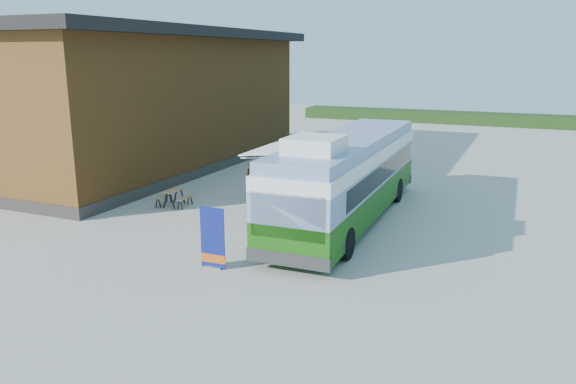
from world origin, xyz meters
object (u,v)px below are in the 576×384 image
at_px(person_a, 252,179).
at_px(picnic_table, 174,194).
at_px(person_b, 311,178).
at_px(slurry_tanker, 367,136).
at_px(banner, 213,244).
at_px(bus, 348,175).

bearing_deg(person_a, picnic_table, -162.18).
bearing_deg(person_b, slurry_tanker, -120.98).
relative_size(person_b, slurry_tanker, 0.37).
relative_size(banner, picnic_table, 1.38).
xyz_separation_m(banner, person_b, (-0.22, 8.41, 0.24)).
height_order(picnic_table, slurry_tanker, slurry_tanker).
bearing_deg(banner, person_b, 90.21).
height_order(bus, person_b, bus).
height_order(banner, slurry_tanker, slurry_tanker).
distance_m(bus, picnic_table, 7.42).
xyz_separation_m(banner, picnic_table, (-5.14, 5.37, -0.24)).
relative_size(banner, slurry_tanker, 0.35).
xyz_separation_m(picnic_table, person_a, (2.20, 2.85, 0.27)).
xyz_separation_m(bus, slurry_tanker, (-3.45, 14.76, -0.63)).
xyz_separation_m(banner, person_a, (-2.93, 8.22, 0.03)).
distance_m(person_a, slurry_tanker, 12.88).
bearing_deg(banner, person_a, 108.35).
height_order(bus, picnic_table, bus).
relative_size(banner, person_b, 0.93).
height_order(banner, person_b, person_b).
bearing_deg(slurry_tanker, picnic_table, -110.58).
bearing_deg(slurry_tanker, banner, -93.25).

